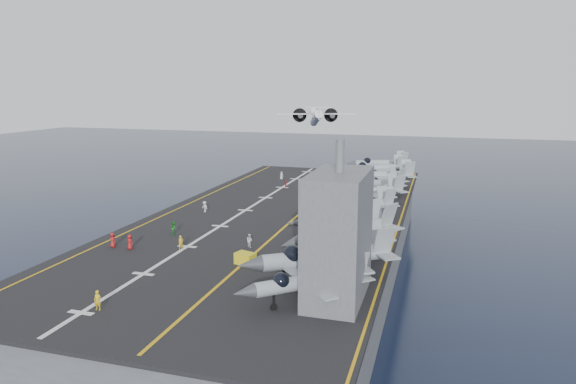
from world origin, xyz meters
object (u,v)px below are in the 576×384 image
(fighter_jet_0, at_px, (310,280))
(tow_cart_a, at_px, (245,259))
(transport_plane, at_px, (316,118))
(island_superstructure, at_px, (339,220))

(fighter_jet_0, relative_size, tow_cart_a, 6.22)
(transport_plane, bearing_deg, island_superstructure, -75.16)
(island_superstructure, bearing_deg, transport_plane, 104.84)
(fighter_jet_0, bearing_deg, tow_cart_a, 139.40)
(transport_plane, bearing_deg, tow_cart_a, -82.01)
(fighter_jet_0, bearing_deg, transport_plane, 103.20)
(tow_cart_a, bearing_deg, fighter_jet_0, -40.60)
(tow_cart_a, distance_m, transport_plane, 82.41)
(fighter_jet_0, distance_m, transport_plane, 91.97)
(island_superstructure, relative_size, fighter_jet_0, 0.96)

